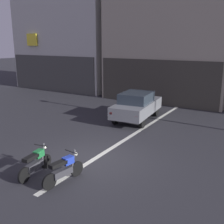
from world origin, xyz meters
TOP-DOWN VIEW (x-y plane):
  - ground_plane at (0.00, 0.00)m, footprint 120.00×120.00m
  - lane_centre_line at (0.00, 6.00)m, footprint 0.20×18.00m
  - car_grey_crossing_near at (-1.00, 5.77)m, footprint 2.17×4.26m
  - motorcycle_green_row_leftmost at (-0.96, -2.04)m, footprint 0.55×1.66m
  - motorcycle_blue_row_left_mid at (0.20, -1.93)m, footprint 0.55×1.66m

SIDE VIEW (x-z plane):
  - ground_plane at x=0.00m, z-range 0.00..0.00m
  - lane_centre_line at x=0.00m, z-range 0.00..0.01m
  - motorcycle_green_row_leftmost at x=-0.96m, z-range -0.03..0.95m
  - motorcycle_blue_row_left_mid at x=0.20m, z-range -0.03..0.95m
  - car_grey_crossing_near at x=-1.00m, z-range 0.07..1.71m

